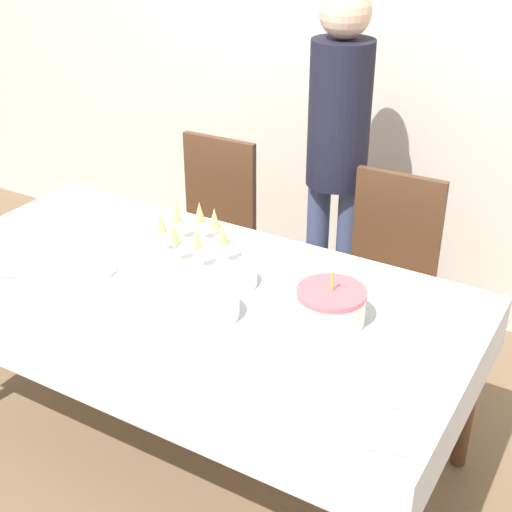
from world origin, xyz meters
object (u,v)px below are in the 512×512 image
Objects in this scene: dining_chair_far_left at (209,227)px; person_standing at (338,140)px; dining_chair_far_right at (385,274)px; birthday_cake at (331,306)px; champagne_tray at (192,237)px; plate_stack_main at (206,307)px; plate_stack_dessert at (231,278)px.

person_standing reaches higher than dining_chair_far_left.
dining_chair_far_right is 4.13× the size of birthday_cake.
champagne_tray is 0.22× the size of person_standing.
person_standing reaches higher than birthday_cake.
plate_stack_main is at bearing -56.43° from dining_chair_far_left.
birthday_cake is (0.09, -0.79, 0.29)m from dining_chair_far_right.
plate_stack_main is (-0.29, -0.97, 0.26)m from dining_chair_far_right.
champagne_tray is (-0.58, -0.63, 0.31)m from dining_chair_far_right.
birthday_cake reaches higher than champagne_tray.
plate_stack_main is (0.29, -0.34, -0.05)m from champagne_tray.
person_standing is at bearing 150.79° from dining_chair_far_right.
person_standing is (-0.02, 0.94, 0.25)m from plate_stack_dessert.
dining_chair_far_left is at bearing 142.48° from birthday_cake.
champagne_tray is at bearing -60.73° from dining_chair_far_left.
champagne_tray is (-0.67, 0.16, 0.02)m from birthday_cake.
dining_chair_far_right is at bearing 73.27° from plate_stack_main.
dining_chair_far_right is at bearing 96.55° from birthday_cake.
plate_stack_main is 0.13× the size of person_standing.
plate_stack_dessert is at bearing -51.07° from dining_chair_far_left.
plate_stack_main is 1.19m from person_standing.
dining_chair_far_left reaches higher than champagne_tray.
birthday_cake is 0.69m from champagne_tray.
birthday_cake is at bearing -5.46° from plate_stack_dessert.
person_standing reaches higher than dining_chair_far_right.
person_standing is at bearing 114.01° from birthday_cake.
person_standing is (-0.06, 1.16, 0.24)m from plate_stack_main.
dining_chair_far_left is 4.97× the size of plate_stack_dessert.
person_standing is at bearing 18.24° from dining_chair_far_left.
champagne_tray is at bearing -105.83° from person_standing.
dining_chair_far_right is 0.86m from plate_stack_dessert.
dining_chair_far_left is 0.99m from plate_stack_dessert.
dining_chair_far_left is 1.33m from birthday_cake.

